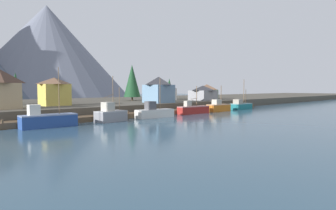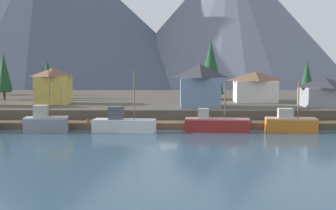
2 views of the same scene
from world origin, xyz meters
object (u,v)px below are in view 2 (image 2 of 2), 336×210
object	(u,v)px
conifer_mid_right	(211,68)
house_yellow	(53,85)
house_white	(255,87)
conifer_mid_left	(48,76)
fishing_boat_white	(123,124)
fishing_boat_orange	(290,123)
conifer_back_left	(4,73)
fishing_boat_red	(216,124)
house_blue	(200,85)
house_grey	(324,92)
conifer_near_right	(4,71)
fishing_boat_grey	(45,122)
conifer_near_left	(307,76)

from	to	relation	value
conifer_mid_right	house_yellow	bearing A→B (deg)	-161.49
house_white	conifer_mid_left	xyz separation A→B (m)	(-42.01, 9.58, 1.83)
fishing_boat_white	conifer_mid_left	size ratio (longest dim) A/B	1.13
fishing_boat_orange	conifer_back_left	size ratio (longest dim) A/B	0.79
conifer_mid_left	conifer_mid_right	size ratio (longest dim) A/B	0.68
fishing_boat_red	house_white	xyz separation A→B (m)	(9.36, 21.66, 4.36)
house_yellow	house_white	world-z (taller)	house_yellow
conifer_mid_right	conifer_back_left	xyz separation A→B (m)	(-41.67, -1.09, -1.06)
fishing_boat_white	conifer_back_left	distance (m)	38.79
house_blue	house_white	world-z (taller)	house_blue
fishing_boat_red	conifer_mid_right	xyz separation A→B (m)	(1.38, 27.88, 7.86)
fishing_boat_orange	house_grey	distance (m)	16.23
house_yellow	house_blue	bearing A→B (deg)	-14.46
conifer_mid_right	fishing_boat_red	bearing A→B (deg)	-92.84
fishing_boat_white	house_grey	world-z (taller)	fishing_boat_white
house_grey	conifer_near_right	xyz separation A→B (m)	(-65.27, 28.73, 3.03)
conifer_mid_right	conifer_back_left	bearing A→B (deg)	-178.50
fishing_boat_red	conifer_mid_left	size ratio (longest dim) A/B	1.16
fishing_boat_grey	fishing_boat_white	xyz separation A→B (m)	(11.19, -0.02, -0.19)
house_yellow	conifer_near_right	distance (m)	29.60
fishing_boat_orange	conifer_near_right	size ratio (longest dim) A/B	0.74
house_grey	conifer_mid_right	bearing A→B (deg)	140.47
house_blue	conifer_mid_right	bearing A→B (deg)	79.32
house_blue	house_grey	xyz separation A→B (m)	(21.27, 1.66, -1.17)
fishing_boat_red	fishing_boat_orange	bearing A→B (deg)	5.90
house_yellow	conifer_near_right	size ratio (longest dim) A/B	0.66
conifer_near_right	conifer_back_left	xyz separation A→B (m)	(5.46, -14.85, -0.15)
house_blue	conifer_back_left	distance (m)	41.59
fishing_boat_orange	house_blue	world-z (taller)	house_blue
fishing_boat_orange	conifer_mid_left	size ratio (longest dim) A/B	0.91
house_grey	house_white	world-z (taller)	house_white
conifer_near_left	conifer_near_right	size ratio (longest dim) A/B	0.79
house_blue	conifer_near_right	xyz separation A→B (m)	(-44.00, 30.39, 1.85)
fishing_boat_white	house_blue	xyz separation A→B (m)	(11.56, 11.50, 5.03)
house_yellow	conifer_near_left	size ratio (longest dim) A/B	0.83
house_yellow	conifer_mid_right	distance (m)	31.19
house_white	conifer_back_left	bearing A→B (deg)	174.10
fishing_boat_orange	house_blue	xyz separation A→B (m)	(-12.33, 11.34, 4.96)
fishing_boat_white	conifer_near_left	world-z (taller)	conifer_near_left
house_white	conifer_back_left	world-z (taller)	conifer_back_left
conifer_mid_right	conifer_back_left	size ratio (longest dim) A/B	1.27
fishing_boat_white	house_yellow	xyz separation A→B (m)	(-14.73, 18.28, 4.65)
house_grey	conifer_back_left	xyz separation A→B (m)	(-59.81, 13.88, 2.88)
fishing_boat_grey	fishing_boat_orange	xyz separation A→B (m)	(35.08, 0.13, -0.13)
house_blue	conifer_near_left	xyz separation A→B (m)	(23.64, 20.37, 1.00)
house_white	conifer_back_left	distance (m)	49.97
house_blue	house_white	bearing A→B (deg)	43.13
house_blue	conifer_mid_left	world-z (taller)	conifer_mid_left
house_blue	conifer_near_right	distance (m)	53.51
house_yellow	conifer_back_left	distance (m)	15.20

